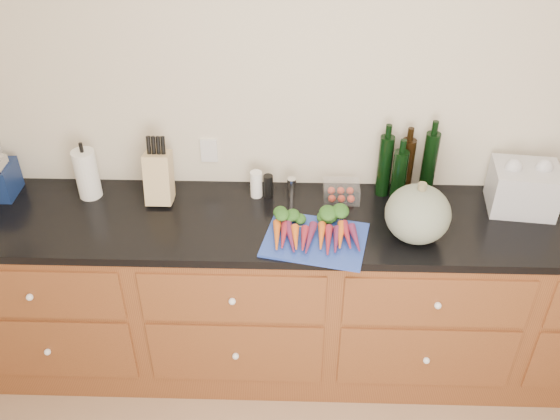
{
  "coord_description": "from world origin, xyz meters",
  "views": [
    {
      "loc": [
        -0.18,
        -0.99,
        2.66
      ],
      "look_at": [
        -0.25,
        1.2,
        1.06
      ],
      "focal_mm": 40.0,
      "sensor_mm": 36.0,
      "label": 1
    }
  ],
  "objects_px": {
    "tomato_box": "(341,191)",
    "cutting_board": "(315,240)",
    "carrots": "(315,230)",
    "knife_block": "(159,178)",
    "paper_towel": "(87,174)",
    "squash": "(418,214)"
  },
  "relations": [
    {
      "from": "cutting_board",
      "to": "knife_block",
      "type": "relative_size",
      "value": 1.81
    },
    {
      "from": "squash",
      "to": "knife_block",
      "type": "height_order",
      "value": "squash"
    },
    {
      "from": "tomato_box",
      "to": "cutting_board",
      "type": "bearing_deg",
      "value": -111.3
    },
    {
      "from": "paper_towel",
      "to": "tomato_box",
      "type": "xyz_separation_m",
      "value": [
        1.21,
        0.01,
        -0.08
      ]
    },
    {
      "from": "cutting_board",
      "to": "paper_towel",
      "type": "relative_size",
      "value": 1.8
    },
    {
      "from": "tomato_box",
      "to": "knife_block",
      "type": "bearing_deg",
      "value": -178.0
    },
    {
      "from": "paper_towel",
      "to": "knife_block",
      "type": "distance_m",
      "value": 0.35
    },
    {
      "from": "squash",
      "to": "paper_towel",
      "type": "bearing_deg",
      "value": 169.44
    },
    {
      "from": "carrots",
      "to": "knife_block",
      "type": "xyz_separation_m",
      "value": [
        -0.73,
        0.26,
        0.09
      ]
    },
    {
      "from": "cutting_board",
      "to": "knife_block",
      "type": "height_order",
      "value": "knife_block"
    },
    {
      "from": "knife_block",
      "to": "tomato_box",
      "type": "height_order",
      "value": "knife_block"
    },
    {
      "from": "cutting_board",
      "to": "paper_towel",
      "type": "bearing_deg",
      "value": 163.46
    },
    {
      "from": "cutting_board",
      "to": "tomato_box",
      "type": "bearing_deg",
      "value": 68.7
    },
    {
      "from": "cutting_board",
      "to": "squash",
      "type": "relative_size",
      "value": 1.54
    },
    {
      "from": "carrots",
      "to": "paper_towel",
      "type": "relative_size",
      "value": 1.54
    },
    {
      "from": "carrots",
      "to": "tomato_box",
      "type": "relative_size",
      "value": 2.21
    },
    {
      "from": "carrots",
      "to": "squash",
      "type": "bearing_deg",
      "value": 0.2
    },
    {
      "from": "knife_block",
      "to": "carrots",
      "type": "bearing_deg",
      "value": -19.84
    },
    {
      "from": "cutting_board",
      "to": "paper_towel",
      "type": "distance_m",
      "value": 1.13
    },
    {
      "from": "carrots",
      "to": "paper_towel",
      "type": "height_order",
      "value": "paper_towel"
    },
    {
      "from": "cutting_board",
      "to": "squash",
      "type": "height_order",
      "value": "squash"
    },
    {
      "from": "squash",
      "to": "tomato_box",
      "type": "xyz_separation_m",
      "value": [
        -0.31,
        0.29,
        -0.09
      ]
    }
  ]
}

